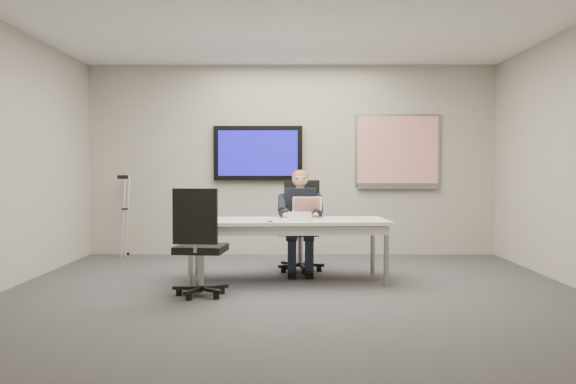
{
  "coord_description": "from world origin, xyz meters",
  "views": [
    {
      "loc": [
        -0.02,
        -6.46,
        1.26
      ],
      "look_at": [
        -0.05,
        0.79,
        1.01
      ],
      "focal_mm": 40.0,
      "sensor_mm": 36.0,
      "label": 1
    }
  ],
  "objects_px": {
    "conference_table": "(287,227)",
    "office_chair_far": "(300,243)",
    "seated_person": "(300,232)",
    "laptop": "(307,213)",
    "office_chair_near": "(200,263)"
  },
  "relations": [
    {
      "from": "office_chair_near",
      "to": "seated_person",
      "type": "distance_m",
      "value": 1.74
    },
    {
      "from": "seated_person",
      "to": "laptop",
      "type": "relative_size",
      "value": 3.43
    },
    {
      "from": "office_chair_far",
      "to": "office_chair_near",
      "type": "relative_size",
      "value": 1.04
    },
    {
      "from": "office_chair_far",
      "to": "office_chair_near",
      "type": "bearing_deg",
      "value": -115.3
    },
    {
      "from": "seated_person",
      "to": "office_chair_far",
      "type": "bearing_deg",
      "value": 90.63
    },
    {
      "from": "office_chair_far",
      "to": "laptop",
      "type": "xyz_separation_m",
      "value": [
        0.07,
        -0.47,
        0.41
      ]
    },
    {
      "from": "seated_person",
      "to": "laptop",
      "type": "bearing_deg",
      "value": -69.16
    },
    {
      "from": "conference_table",
      "to": "laptop",
      "type": "distance_m",
      "value": 0.37
    },
    {
      "from": "conference_table",
      "to": "laptop",
      "type": "height_order",
      "value": "laptop"
    },
    {
      "from": "conference_table",
      "to": "office_chair_far",
      "type": "xyz_separation_m",
      "value": [
        0.16,
        0.72,
        -0.26
      ]
    },
    {
      "from": "conference_table",
      "to": "office_chair_near",
      "type": "xyz_separation_m",
      "value": [
        -0.86,
        -0.94,
        -0.28
      ]
    },
    {
      "from": "seated_person",
      "to": "conference_table",
      "type": "bearing_deg",
      "value": -106.42
    },
    {
      "from": "seated_person",
      "to": "office_chair_near",
      "type": "bearing_deg",
      "value": -123.82
    },
    {
      "from": "office_chair_far",
      "to": "seated_person",
      "type": "relative_size",
      "value": 0.9
    },
    {
      "from": "conference_table",
      "to": "office_chair_far",
      "type": "relative_size",
      "value": 2.05
    }
  ]
}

